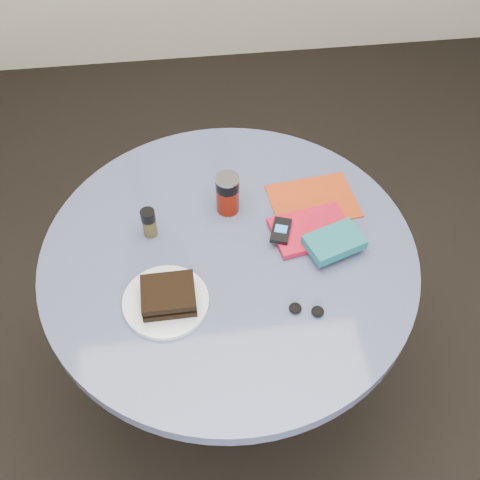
{
  "coord_description": "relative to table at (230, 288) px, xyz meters",
  "views": [
    {
      "loc": [
        -0.08,
        -0.97,
        2.01
      ],
      "look_at": [
        0.03,
        0.0,
        0.8
      ],
      "focal_mm": 45.0,
      "sensor_mm": 36.0,
      "label": 1
    }
  ],
  "objects": [
    {
      "name": "magazine",
      "position": [
        0.26,
        0.15,
        0.17
      ],
      "size": [
        0.26,
        0.21,
        0.0
      ],
      "primitive_type": "cube",
      "rotation": [
        0.0,
        0.0,
        0.12
      ],
      "color": "#9E300E",
      "rests_on": "table"
    },
    {
      "name": "sandwich",
      "position": [
        -0.16,
        -0.14,
        0.2
      ],
      "size": [
        0.13,
        0.11,
        0.05
      ],
      "color": "black",
      "rests_on": "plate"
    },
    {
      "name": "soda_can",
      "position": [
        0.01,
        0.16,
        0.22
      ],
      "size": [
        0.07,
        0.07,
        0.12
      ],
      "color": "#6A1305",
      "rests_on": "table"
    },
    {
      "name": "novel",
      "position": [
        0.27,
        -0.02,
        0.2
      ],
      "size": [
        0.17,
        0.14,
        0.03
      ],
      "primitive_type": "cube",
      "rotation": [
        0.0,
        0.0,
        0.34
      ],
      "color": "#145860",
      "rests_on": "red_book"
    },
    {
      "name": "ground",
      "position": [
        0.0,
        0.0,
        -0.59
      ],
      "size": [
        4.0,
        4.0,
        0.0
      ],
      "primitive_type": "plane",
      "color": "black",
      "rests_on": "ground"
    },
    {
      "name": "table",
      "position": [
        0.0,
        0.0,
        0.0
      ],
      "size": [
        1.0,
        1.0,
        0.75
      ],
      "color": "black",
      "rests_on": "ground"
    },
    {
      "name": "headphones",
      "position": [
        0.17,
        -0.2,
        0.17
      ],
      "size": [
        0.09,
        0.06,
        0.02
      ],
      "color": "black",
      "rests_on": "table"
    },
    {
      "name": "pepper_grinder",
      "position": [
        -0.2,
        0.09,
        0.21
      ],
      "size": [
        0.05,
        0.05,
        0.09
      ],
      "color": "#3F381B",
      "rests_on": "table"
    },
    {
      "name": "mp3_player",
      "position": [
        0.14,
        0.04,
        0.19
      ],
      "size": [
        0.07,
        0.09,
        0.02
      ],
      "color": "black",
      "rests_on": "red_book"
    },
    {
      "name": "plate",
      "position": [
        -0.17,
        -0.14,
        0.17
      ],
      "size": [
        0.28,
        0.28,
        0.01
      ],
      "primitive_type": "cylinder",
      "rotation": [
        0.0,
        0.0,
        -0.36
      ],
      "color": "white",
      "rests_on": "table"
    },
    {
      "name": "red_book",
      "position": [
        0.23,
        0.04,
        0.18
      ],
      "size": [
        0.23,
        0.17,
        0.02
      ],
      "primitive_type": "cube",
      "rotation": [
        0.0,
        0.0,
        0.19
      ],
      "color": "#A50D25",
      "rests_on": "magazine"
    }
  ]
}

